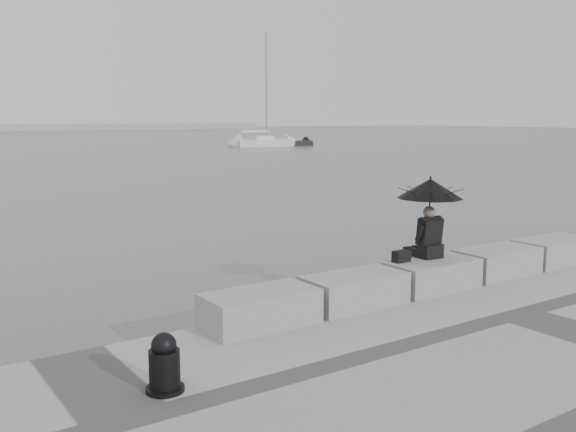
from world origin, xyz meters
TOP-DOWN VIEW (x-y plane):
  - ground at (0.00, 0.00)m, footprint 360.00×360.00m
  - stone_block_far_left at (-3.40, -0.45)m, footprint 1.60×0.80m
  - stone_block_left at (-1.70, -0.45)m, footprint 1.60×0.80m
  - stone_block_centre at (0.00, -0.45)m, footprint 1.60×0.80m
  - stone_block_right at (1.70, -0.45)m, footprint 1.60×0.80m
  - stone_block_far_right at (3.40, -0.45)m, footprint 1.60×0.80m
  - seated_person at (0.11, -0.25)m, footprint 1.11×1.11m
  - bag at (-0.51, -0.23)m, footprint 0.29×0.17m
  - mooring_bollard at (-5.36, -1.71)m, footprint 0.41×0.41m
  - sailboat_right at (31.31, 54.74)m, footprint 6.79×3.56m
  - small_motorboat at (34.98, 54.33)m, footprint 5.05×1.75m

SIDE VIEW (x-z plane):
  - ground at x=0.00m, z-range 0.00..0.00m
  - small_motorboat at x=34.98m, z-range -0.23..0.87m
  - sailboat_right at x=31.31m, z-range -5.91..6.99m
  - stone_block_far_left at x=-3.40m, z-range 0.50..1.00m
  - stone_block_left at x=-1.70m, z-range 0.50..1.00m
  - stone_block_centre at x=0.00m, z-range 0.50..1.00m
  - stone_block_right at x=1.70m, z-range 0.50..1.00m
  - stone_block_far_right at x=3.40m, z-range 0.50..1.00m
  - mooring_bollard at x=-5.36m, z-range 0.45..1.10m
  - bag at x=-0.51m, z-range 1.00..1.19m
  - seated_person at x=0.11m, z-range 1.30..2.69m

